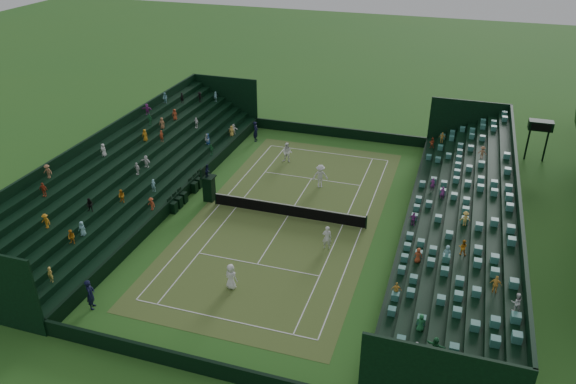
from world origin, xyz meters
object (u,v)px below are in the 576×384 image
Objects in this scene: player_far_east at (320,176)px; tennis_net at (288,210)px; player_near_east at (327,237)px; player_far_west at (287,153)px; umpire_chair at (209,185)px; player_near_west at (231,277)px.

tennis_net is at bearing -122.49° from player_far_east.
player_far_west is at bearing -75.10° from player_near_east.
player_near_east is at bearing -40.84° from tennis_net.
umpire_chair reaches higher than player_near_east.
player_far_west is (-2.94, 8.93, 0.37)m from tennis_net.
tennis_net is at bearing -72.62° from player_far_west.
umpire_chair is 10.92m from player_near_east.
player_near_east is 13.90m from player_far_west.
umpire_chair is at bearing 175.94° from tennis_net.
player_near_west is 0.98× the size of player_near_east.
player_near_west is (-0.62, -9.14, 0.31)m from tennis_net.
tennis_net is 6.97× the size of player_near_west.
player_far_west is (-6.70, 12.18, 0.04)m from player_near_east.
player_near_west is 7.34m from player_near_east.
umpire_chair is 11.27m from player_near_west.
tennis_net is at bearing -54.75° from player_near_east.
umpire_chair is 1.81× the size of player_near_west.
player_far_east is at bearing -43.90° from player_far_west.
player_far_east is at bearing 78.76° from tennis_net.
umpire_chair reaches higher than tennis_net.
umpire_chair is 8.93m from player_far_east.
player_far_east is (3.98, -3.72, 0.07)m from player_far_west.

